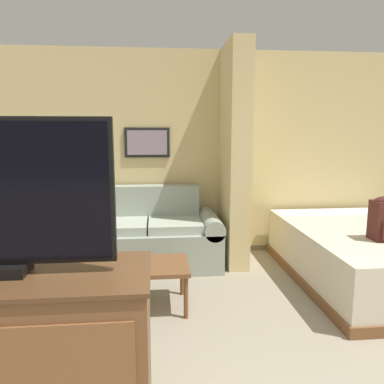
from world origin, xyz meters
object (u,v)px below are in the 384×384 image
coffee_table (154,269)px  table_lamp (51,198)px  bed (365,254)px  couch (148,237)px  tv_dresser (9,374)px

coffee_table → table_lamp: table_lamp is taller
coffee_table → bed: bed is taller
coffee_table → table_lamp: (-1.17, 1.10, 0.48)m
couch → tv_dresser: 2.79m
coffee_table → tv_dresser: (-0.66, -1.60, 0.13)m
table_lamp → bed: size_ratio=0.17×
couch → tv_dresser: (-0.59, -2.72, 0.15)m
coffee_table → tv_dresser: 1.74m
tv_dresser → table_lamp: bearing=100.6°
couch → tv_dresser: tv_dresser is taller
bed → couch: bearing=163.0°
table_lamp → bed: 3.54m
tv_dresser → bed: bearing=34.5°
bed → table_lamp: bearing=168.5°
coffee_table → bed: 2.29m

